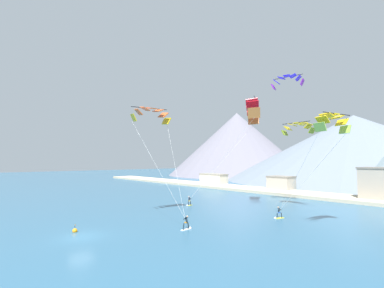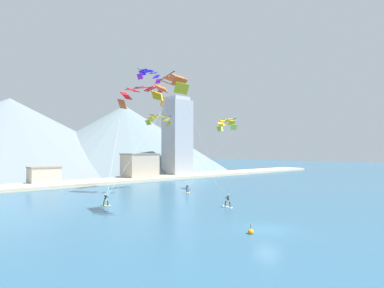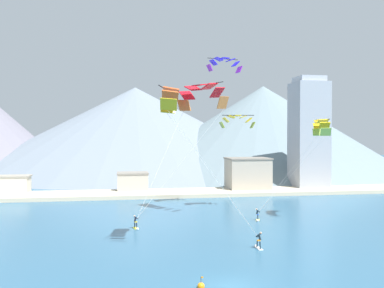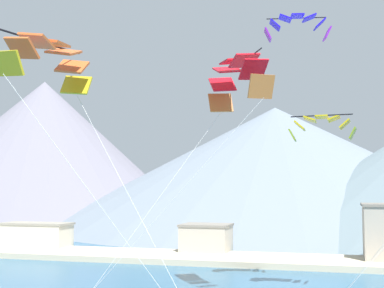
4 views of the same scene
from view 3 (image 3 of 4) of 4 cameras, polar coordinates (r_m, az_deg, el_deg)
ground_plane at (r=34.94m, az=5.33°, el=-18.40°), size 400.00×400.00×0.00m
kitesurfer_near_lead at (r=59.91m, az=8.74°, el=-9.61°), size 0.95×1.77×1.73m
kitesurfer_near_trail at (r=54.64m, az=-7.47°, el=-10.61°), size 0.86×1.78×1.80m
kitesurfer_mid_center at (r=45.91m, az=8.82°, el=-12.88°), size 0.64×1.76×1.80m
parafoil_kite_near_lead at (r=60.30m, az=16.83°, el=2.34°), size 9.37×5.53×12.57m
parafoil_kite_near_trail at (r=61.59m, az=1.29°, el=6.70°), size 12.79×10.70×17.76m
parafoil_kite_mid_center at (r=43.41m, az=-2.93°, el=6.16°), size 10.32×6.50×15.14m
parafoil_kite_distant_high_outer at (r=67.62m, az=4.35°, el=10.73°), size 5.78×2.52×2.20m
parafoil_kite_distant_low_drift at (r=66.69m, az=6.05°, el=3.23°), size 5.49×1.77×2.05m
race_marker_buoy at (r=34.42m, az=1.20°, el=-18.42°), size 0.56×0.56×1.02m
shoreline_strip at (r=84.14m, az=-3.47°, el=-6.57°), size 180.00×10.00×0.70m
shore_building_harbour_front at (r=87.53m, az=-7.92°, el=-5.12°), size 6.30×5.37×4.19m
shore_building_promenade_mid at (r=89.84m, az=-23.83°, el=-5.12°), size 9.81×4.41×3.95m
shore_building_quay_east at (r=89.47m, az=7.44°, el=-4.07°), size 8.75×6.94×7.02m
highrise_tower at (r=95.53m, az=15.30°, el=1.27°), size 7.00×7.00×24.25m
mountain_peak_central_summit at (r=136.27m, az=9.44°, el=1.95°), size 87.21×87.21×27.09m
mountain_peak_east_shoulder at (r=145.16m, az=-7.57°, el=2.04°), size 107.18×107.18×27.76m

